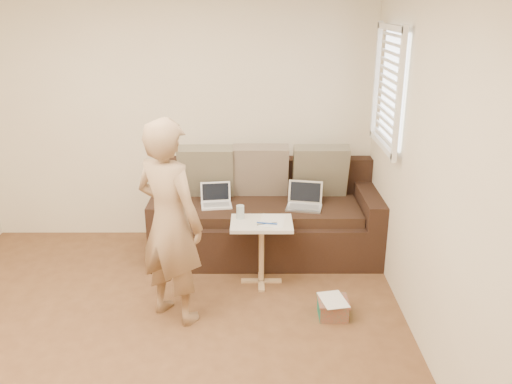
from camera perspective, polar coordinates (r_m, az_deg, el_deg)
floor at (r=4.02m, az=-12.00°, el=-17.52°), size 4.50×4.50×0.00m
wall_back at (r=5.54m, az=-8.42°, el=8.06°), size 4.00×0.00×4.00m
wall_right at (r=3.52m, az=19.98°, el=0.26°), size 0.00×4.50×4.50m
window_blinds at (r=4.81m, az=14.08°, el=10.78°), size 0.12×0.88×1.08m
sofa at (r=5.28m, az=1.08°, el=-2.25°), size 2.20×0.95×0.85m
pillow_left at (r=5.37m, az=-5.36°, el=2.19°), size 0.55×0.29×0.57m
pillow_mid at (r=5.37m, az=0.52°, el=2.28°), size 0.55×0.27×0.57m
pillow_right at (r=5.40m, az=6.91°, el=2.22°), size 0.55×0.28×0.57m
laptop_silver at (r=5.15m, az=5.16°, el=-1.77°), size 0.37×0.30×0.22m
laptop_white at (r=5.20m, az=-4.27°, el=-1.53°), size 0.32×0.25×0.21m
person at (r=4.10m, az=-9.24°, el=-3.22°), size 0.72×0.67×1.64m
side_table at (r=4.76m, az=0.58°, el=-6.51°), size 0.54×0.38×0.59m
drinking_glass at (r=4.69m, az=-1.70°, el=-2.16°), size 0.07×0.07×0.12m
scissors at (r=4.58m, az=1.18°, el=-3.40°), size 0.20×0.13×0.02m
paper_on_table at (r=4.66m, az=1.77°, el=-3.10°), size 0.25×0.33×0.00m
striped_box at (r=4.42m, az=8.24°, el=-12.20°), size 0.24×0.24×0.15m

